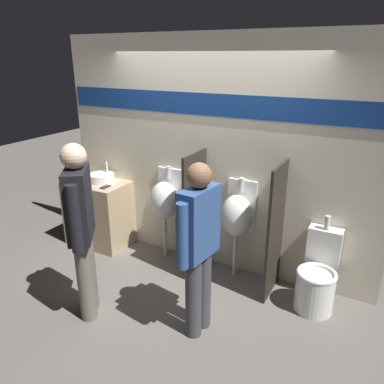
{
  "coord_description": "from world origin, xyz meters",
  "views": [
    {
      "loc": [
        1.82,
        -3.21,
        2.46
      ],
      "look_at": [
        0.0,
        0.17,
        1.05
      ],
      "focal_mm": 35.0,
      "sensor_mm": 36.0,
      "label": 1
    }
  ],
  "objects_px": {
    "urinal_far": "(237,215)",
    "person_with_lanyard": "(199,244)",
    "cell_phone": "(105,187)",
    "urinal_near_counter": "(165,200)",
    "sink_basin": "(101,178)",
    "toilet": "(317,279)",
    "person_in_vest": "(81,226)"
  },
  "relations": [
    {
      "from": "urinal_far",
      "to": "person_with_lanyard",
      "type": "distance_m",
      "value": 1.05
    },
    {
      "from": "urinal_far",
      "to": "person_with_lanyard",
      "type": "xyz_separation_m",
      "value": [
        0.06,
        -1.04,
        0.14
      ]
    },
    {
      "from": "cell_phone",
      "to": "urinal_near_counter",
      "type": "height_order",
      "value": "urinal_near_counter"
    },
    {
      "from": "sink_basin",
      "to": "urinal_near_counter",
      "type": "relative_size",
      "value": 0.29
    },
    {
      "from": "sink_basin",
      "to": "urinal_near_counter",
      "type": "bearing_deg",
      "value": 3.89
    },
    {
      "from": "cell_phone",
      "to": "urinal_far",
      "type": "relative_size",
      "value": 0.12
    },
    {
      "from": "sink_basin",
      "to": "toilet",
      "type": "distance_m",
      "value": 2.92
    },
    {
      "from": "urinal_near_counter",
      "to": "toilet",
      "type": "relative_size",
      "value": 1.25
    },
    {
      "from": "person_with_lanyard",
      "to": "sink_basin",
      "type": "bearing_deg",
      "value": 70.02
    },
    {
      "from": "cell_phone",
      "to": "person_with_lanyard",
      "type": "relative_size",
      "value": 0.09
    },
    {
      "from": "urinal_near_counter",
      "to": "toilet",
      "type": "distance_m",
      "value": 1.97
    },
    {
      "from": "cell_phone",
      "to": "toilet",
      "type": "xyz_separation_m",
      "value": [
        2.66,
        0.07,
        -0.57
      ]
    },
    {
      "from": "toilet",
      "to": "cell_phone",
      "type": "bearing_deg",
      "value": -178.46
    },
    {
      "from": "person_in_vest",
      "to": "person_with_lanyard",
      "type": "height_order",
      "value": "person_in_vest"
    },
    {
      "from": "toilet",
      "to": "sink_basin",
      "type": "bearing_deg",
      "value": 178.18
    },
    {
      "from": "cell_phone",
      "to": "toilet",
      "type": "relative_size",
      "value": 0.15
    },
    {
      "from": "urinal_far",
      "to": "toilet",
      "type": "relative_size",
      "value": 1.25
    },
    {
      "from": "sink_basin",
      "to": "urinal_far",
      "type": "xyz_separation_m",
      "value": [
        1.9,
        0.06,
        -0.17
      ]
    },
    {
      "from": "urinal_near_counter",
      "to": "person_in_vest",
      "type": "xyz_separation_m",
      "value": [
        -0.06,
        -1.34,
        0.2
      ]
    },
    {
      "from": "urinal_near_counter",
      "to": "person_in_vest",
      "type": "distance_m",
      "value": 1.36
    },
    {
      "from": "urinal_far",
      "to": "person_with_lanyard",
      "type": "height_order",
      "value": "person_with_lanyard"
    },
    {
      "from": "sink_basin",
      "to": "toilet",
      "type": "relative_size",
      "value": 0.36
    },
    {
      "from": "urinal_far",
      "to": "person_in_vest",
      "type": "height_order",
      "value": "person_in_vest"
    },
    {
      "from": "toilet",
      "to": "urinal_far",
      "type": "bearing_deg",
      "value": 170.8
    },
    {
      "from": "urinal_near_counter",
      "to": "toilet",
      "type": "bearing_deg",
      "value": -4.63
    },
    {
      "from": "person_in_vest",
      "to": "urinal_far",
      "type": "bearing_deg",
      "value": -73.48
    },
    {
      "from": "urinal_near_counter",
      "to": "person_in_vest",
      "type": "bearing_deg",
      "value": -92.75
    },
    {
      "from": "person_with_lanyard",
      "to": "urinal_near_counter",
      "type": "bearing_deg",
      "value": 50.81
    },
    {
      "from": "sink_basin",
      "to": "cell_phone",
      "type": "height_order",
      "value": "sink_basin"
    },
    {
      "from": "sink_basin",
      "to": "person_in_vest",
      "type": "bearing_deg",
      "value": -55.53
    },
    {
      "from": "cell_phone",
      "to": "person_in_vest",
      "type": "bearing_deg",
      "value": -58.65
    },
    {
      "from": "person_with_lanyard",
      "to": "toilet",
      "type": "bearing_deg",
      "value": -38.79
    }
  ]
}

